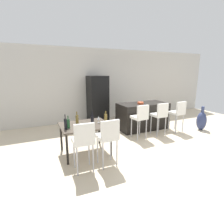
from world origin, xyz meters
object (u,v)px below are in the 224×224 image
Objects in this scene: dining_chair_near at (83,139)px; wine_bottle_left at (106,119)px; dining_table at (85,127)px; bar_chair_middle at (160,114)px; wine_bottle_corner at (92,120)px; wine_bottle_inner at (77,120)px; bar_chair_right at (178,112)px; bar_chair_left at (140,116)px; wine_bottle_right at (68,123)px; kitchen_island at (143,116)px; floor_vase at (201,121)px; refrigerator at (98,100)px; dining_chair_far at (108,135)px; fruit_bowl at (141,103)px; wine_bottle_middle at (65,124)px; wine_glass_far at (99,118)px.

dining_chair_near is 1.02m from wine_bottle_left.
wine_bottle_left is (0.49, -0.16, 0.20)m from dining_table.
dining_chair_near is at bearing -138.19° from wine_bottle_left.
wine_bottle_corner is at bearing -170.51° from bar_chair_middle.
dining_chair_near is 3.11× the size of wine_bottle_inner.
wine_bottle_inner reaches higher than bar_chair_right.
bar_chair_left is 2.30m from dining_chair_near.
wine_bottle_right is (-2.91, -0.34, 0.15)m from bar_chair_middle.
kitchen_island is 2.10× the size of floor_vase.
dining_table is 0.63× the size of refrigerator.
dining_chair_far is at bearing -144.75° from bar_chair_left.
dining_chair_near is (-2.67, -1.87, 0.24)m from kitchen_island.
refrigerator is at bearing 103.60° from bar_chair_left.
dining_chair_near is 0.75m from wine_bottle_right.
wine_bottle_corner reaches higher than bar_chair_right.
refrigerator reaches higher than bar_chair_middle.
refrigerator reaches higher than bar_chair_right.
wine_bottle_inner is (0.23, 0.11, 0.02)m from wine_bottle_right.
fruit_bowl reaches higher than kitchen_island.
bar_chair_right is 3.33× the size of wine_bottle_left.
wine_glass_far is at bearing 12.73° from wine_bottle_middle.
dining_chair_far is at bearing -40.23° from wine_bottle_middle.
bar_chair_middle reaches higher than fruit_bowl.
dining_table is 0.55m from wine_bottle_left.
wine_glass_far is (0.62, 0.83, 0.17)m from dining_chair_near.
wine_bottle_middle is (-0.22, 0.63, 0.17)m from dining_chair_near.
wine_bottle_inner is at bearing -119.96° from refrigerator.
kitchen_island reaches higher than wine_glass_far.
wine_bottle_inner is 2.59m from fruit_bowl.
floor_vase is (4.04, 0.21, -0.55)m from wine_bottle_corner.
bar_chair_middle reaches higher than wine_glass_far.
wine_bottle_right is 1.36× the size of fruit_bowl.
dining_table is at bearing 133.18° from wine_bottle_corner.
floor_vase is (4.68, 0.25, -0.54)m from wine_bottle_middle.
wine_bottle_left is (-2.77, -0.39, 0.17)m from bar_chair_right.
dining_chair_near reaches higher than wine_bottle_right.
wine_bottle_corner is 1.03× the size of wine_bottle_inner.
wine_bottle_left reaches higher than dining_table.
fruit_bowl is at bearing -149.63° from kitchen_island.
refrigerator is at bearing 119.72° from bar_chair_middle.
wine_bottle_inner is at bearing 179.32° from wine_glass_far.
wine_bottle_inner reaches higher than bar_chair_middle.
bar_chair_middle is at bearing -0.01° from bar_chair_left.
wine_glass_far is 0.21× the size of floor_vase.
fruit_bowl is at bearing 41.96° from dining_chair_far.
kitchen_island is at bearing 27.97° from wine_bottle_corner.
wine_bottle_corner reaches higher than fruit_bowl.
kitchen_island is at bearing 30.37° from fruit_bowl.
wine_glass_far is (-2.14, -0.24, 0.17)m from bar_chair_middle.
kitchen_island is 1.89m from refrigerator.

